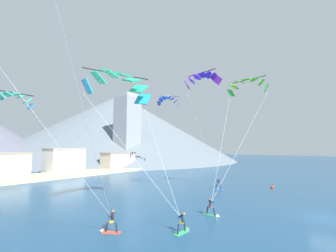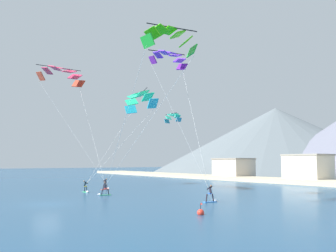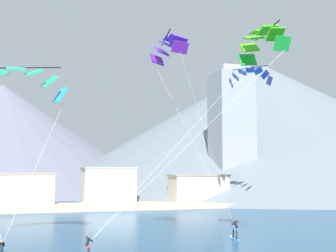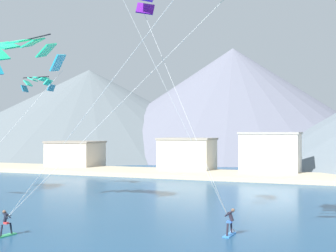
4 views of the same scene
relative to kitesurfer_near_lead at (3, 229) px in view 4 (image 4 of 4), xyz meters
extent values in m
cube|color=#33B266|center=(0.05, 0.21, -0.45)|extent=(0.60, 1.48, 0.07)
cylinder|color=black|center=(0.09, 0.61, -0.07)|extent=(0.14, 0.25, 0.71)
cylinder|color=black|center=(0.00, -0.18, -0.07)|extent=(0.14, 0.25, 0.71)
cube|color=red|center=(0.05, 0.21, 0.33)|extent=(0.32, 0.26, 0.12)
cylinder|color=black|center=(-0.03, 0.22, 0.65)|extent=(0.39, 0.25, 0.61)
cylinder|color=black|center=(0.09, 0.33, 0.82)|extent=(0.52, 0.14, 0.39)
cylinder|color=black|center=(0.06, 0.10, 0.82)|extent=(0.52, 0.14, 0.39)
cylinder|color=black|center=(0.25, 0.19, 0.79)|extent=(0.09, 0.52, 0.03)
sphere|color=brown|center=(-0.14, 0.24, 1.03)|extent=(0.22, 0.22, 0.22)
cube|color=#337FDB|center=(13.27, 5.53, -0.45)|extent=(0.55, 1.47, 0.07)
cylinder|color=#231E28|center=(13.24, 5.14, -0.04)|extent=(0.15, 0.27, 0.77)
cylinder|color=#231E28|center=(13.31, 5.93, -0.04)|extent=(0.15, 0.27, 0.77)
cube|color=blue|center=(13.27, 5.53, 0.38)|extent=(0.34, 0.27, 0.12)
cylinder|color=#231E28|center=(13.37, 5.52, 0.73)|extent=(0.44, 0.26, 0.66)
cylinder|color=#231E28|center=(13.26, 5.41, 0.92)|extent=(0.56, 0.13, 0.43)
cylinder|color=#231E28|center=(13.28, 5.66, 0.92)|extent=(0.56, 0.13, 0.43)
cylinder|color=black|center=(13.09, 5.55, 0.89)|extent=(0.07, 0.52, 0.03)
sphere|color=brown|center=(13.51, 5.51, 1.14)|extent=(0.24, 0.24, 0.24)
cone|color=white|center=(13.34, 6.40, -0.39)|extent=(0.38, 0.33, 0.36)
cylinder|color=silver|center=(6.93, 1.77, 7.48)|extent=(13.39, 3.19, 13.39)
cylinder|color=silver|center=(6.99, -1.06, 7.48)|extent=(13.52, 2.54, 13.39)
cube|color=#6A1B98|center=(6.70, 7.01, 15.06)|extent=(1.27, 1.04, 1.04)
cylinder|color=silver|center=(10.15, 3.89, 7.78)|extent=(5.94, 3.35, 13.80)
cylinder|color=silver|center=(9.83, 6.37, 7.78)|extent=(6.57, 1.69, 13.80)
cube|color=#1FCC8A|center=(-6.40, 7.71, 13.39)|extent=(1.67, 1.73, 1.07)
cube|color=#1FCC8A|center=(-5.02, 7.57, 13.62)|extent=(1.55, 1.75, 0.61)
cube|color=#1FCC8A|center=(-3.62, 7.57, 13.39)|extent=(1.50, 1.75, 1.07)
cube|color=#1FCC8A|center=(-2.39, 7.71, 12.72)|extent=(1.44, 1.74, 1.41)
cube|color=#20A7C6|center=(-1.45, 7.97, 11.70)|extent=(1.19, 1.73, 1.58)
cylinder|color=black|center=(-4.98, 8.31, 13.84)|extent=(6.90, 2.60, 0.10)
cylinder|color=silver|center=(-3.27, 4.12, 5.93)|extent=(4.30, 8.08, 10.34)
cube|color=teal|center=(-9.43, 18.26, 10.82)|extent=(0.42, 1.03, 0.76)
cube|color=#29C89D|center=(-9.83, 18.29, 11.41)|extent=(0.62, 1.04, 0.66)
cube|color=#29C89D|center=(-10.43, 18.29, 11.81)|extent=(0.74, 1.05, 0.46)
cube|color=#29C89D|center=(-11.13, 18.27, 11.94)|extent=(0.78, 1.05, 0.19)
cube|color=#29C89D|center=(-11.83, 18.24, 11.81)|extent=(0.80, 1.05, 0.46)
cube|color=#29C89D|center=(-12.42, 18.19, 11.41)|extent=(0.70, 1.05, 0.66)
cube|color=teal|center=(-12.82, 18.14, 10.82)|extent=(0.50, 1.04, 0.76)
cylinder|color=black|center=(-11.11, 17.82, 11.98)|extent=(3.42, 0.21, 0.10)
cube|color=#BCAD8E|center=(5.79, 41.24, -0.14)|extent=(180.00, 10.00, 0.70)
cube|color=beige|center=(-23.43, 44.80, 1.82)|extent=(8.27, 6.48, 4.61)
cube|color=gray|center=(-23.43, 44.80, 4.27)|extent=(8.60, 6.74, 0.30)
cube|color=beige|center=(-3.42, 45.60, 2.14)|extent=(8.05, 5.98, 5.26)
cube|color=gray|center=(-3.42, 45.60, 4.92)|extent=(8.37, 6.22, 0.30)
cube|color=silver|center=(9.48, 46.01, 2.60)|extent=(8.30, 6.10, 6.17)
cube|color=#9D9992|center=(9.48, 46.01, 5.84)|extent=(8.63, 6.34, 0.30)
cone|color=slate|center=(-49.19, 92.15, 11.54)|extent=(92.53, 92.53, 24.06)
cone|color=slate|center=(-9.97, 103.29, 14.29)|extent=(88.69, 88.69, 29.56)
camera|label=1|loc=(-20.17, -10.08, 5.96)|focal=24.00mm
camera|label=2|loc=(42.36, -19.57, 3.59)|focal=40.00mm
camera|label=3|loc=(-4.39, -31.66, 5.37)|focal=50.00mm
camera|label=4|loc=(20.56, -23.79, 6.24)|focal=50.00mm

